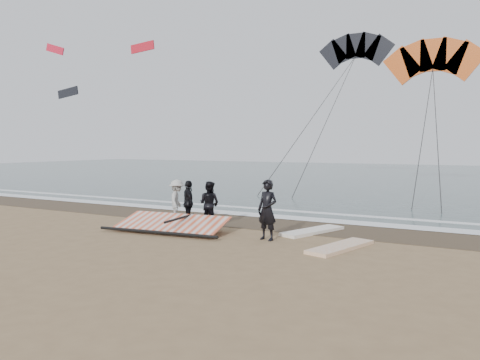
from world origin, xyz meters
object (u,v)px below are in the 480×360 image
at_px(board_white, 340,247).
at_px(sail_rig, 173,225).
at_px(board_cream, 313,231).
at_px(man_main, 267,210).

distance_m(board_white, sail_rig, 5.43).
height_order(board_cream, sail_rig, sail_rig).
distance_m(man_main, board_cream, 2.04).
bearing_deg(sail_rig, board_white, 0.31).
xyz_separation_m(board_white, board_cream, (-1.42, 1.80, 0.00)).
bearing_deg(board_white, man_main, -167.14).
distance_m(board_cream, sail_rig, 4.40).
height_order(man_main, sail_rig, man_main).
bearing_deg(board_cream, sail_rig, -135.13).
relative_size(board_white, sail_rig, 0.58).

